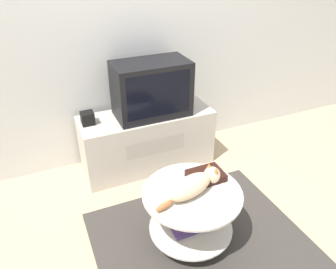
{
  "coord_description": "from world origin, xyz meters",
  "views": [
    {
      "loc": [
        -0.89,
        -1.44,
        1.92
      ],
      "look_at": [
        -0.02,
        0.57,
        0.63
      ],
      "focal_mm": 35.0,
      "sensor_mm": 36.0,
      "label": 1
    }
  ],
  "objects": [
    {
      "name": "cat",
      "position": [
        -0.05,
        0.06,
        0.52
      ],
      "size": [
        0.55,
        0.25,
        0.14
      ],
      "rotation": [
        0.0,
        0.0,
        0.29
      ],
      "color": "beige",
      "rests_on": "coffee_table"
    },
    {
      "name": "speaker",
      "position": [
        -0.54,
        1.13,
        0.61
      ],
      "size": [
        0.11,
        0.11,
        0.11
      ],
      "color": "black",
      "rests_on": "tv_stand"
    },
    {
      "name": "rug",
      "position": [
        0.0,
        0.0,
        0.01
      ],
      "size": [
        1.51,
        1.26,
        0.02
      ],
      "color": "#3D3833",
      "rests_on": "ground_plane"
    },
    {
      "name": "tv_stand",
      "position": [
        -0.01,
        1.1,
        0.28
      ],
      "size": [
        1.24,
        0.45,
        0.56
      ],
      "color": "beige",
      "rests_on": "ground_plane"
    },
    {
      "name": "wall_back",
      "position": [
        0.0,
        1.41,
        1.3
      ],
      "size": [
        8.0,
        0.05,
        2.6
      ],
      "color": "silver",
      "rests_on": "ground_plane"
    },
    {
      "name": "coffee_table",
      "position": [
        -0.06,
        0.07,
        0.29
      ],
      "size": [
        0.69,
        0.69,
        0.44
      ],
      "color": "#B2B2B7",
      "rests_on": "rug"
    },
    {
      "name": "ground_plane",
      "position": [
        0.0,
        0.0,
        0.0
      ],
      "size": [
        12.0,
        12.0,
        0.0
      ],
      "primitive_type": "plane",
      "color": "tan"
    },
    {
      "name": "tv",
      "position": [
        0.04,
        1.09,
        0.8
      ],
      "size": [
        0.66,
        0.37,
        0.49
      ],
      "color": "black",
      "rests_on": "tv_stand"
    },
    {
      "name": "dvd_box",
      "position": [
        0.09,
        0.16,
        0.48
      ],
      "size": [
        0.25,
        0.18,
        0.06
      ],
      "color": "black",
      "rests_on": "coffee_table"
    }
  ]
}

